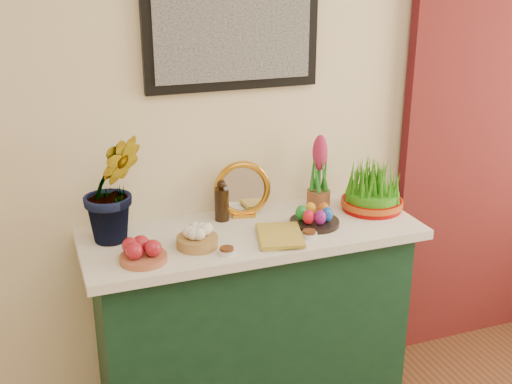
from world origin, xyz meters
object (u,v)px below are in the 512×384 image
at_px(mirror, 243,190).
at_px(wheatgrass_sabzeh, 373,189).
at_px(sideboard, 252,326).
at_px(hyacinth_green, 112,171).
at_px(book, 258,236).

height_order(mirror, wheatgrass_sabzeh, mirror).
height_order(sideboard, hyacinth_green, hyacinth_green).
height_order(hyacinth_green, wheatgrass_sabzeh, hyacinth_green).
bearing_deg(mirror, book, -95.82).
bearing_deg(wheatgrass_sabzeh, mirror, 167.01).
bearing_deg(wheatgrass_sabzeh, hyacinth_green, 176.81).
distance_m(hyacinth_green, book, 0.62).
height_order(hyacinth_green, book, hyacinth_green).
relative_size(book, wheatgrass_sabzeh, 0.85).
xyz_separation_m(hyacinth_green, book, (0.53, -0.19, -0.27)).
xyz_separation_m(hyacinth_green, mirror, (0.55, 0.07, -0.17)).
distance_m(book, wheatgrass_sabzeh, 0.61).
distance_m(sideboard, mirror, 0.60).
height_order(sideboard, book, book).
bearing_deg(book, sideboard, 97.51).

